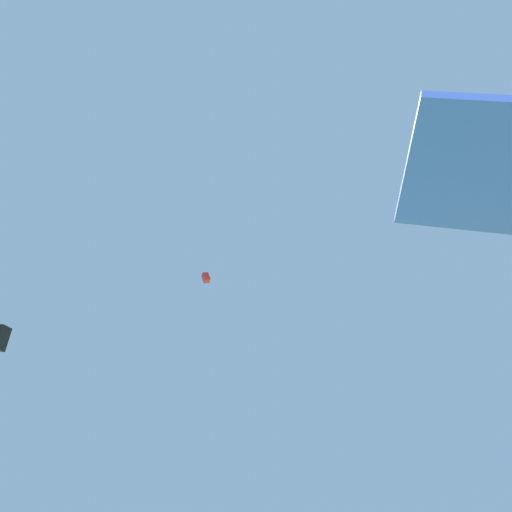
# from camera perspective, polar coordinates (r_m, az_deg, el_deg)

# --- Properties ---
(distant_kite_red_mid_left) EXTENTS (0.65, 0.66, 0.85)m
(distant_kite_red_mid_left) POSITION_cam_1_polar(r_m,az_deg,el_deg) (36.26, -5.72, -2.48)
(distant_kite_red_mid_left) COLOR red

